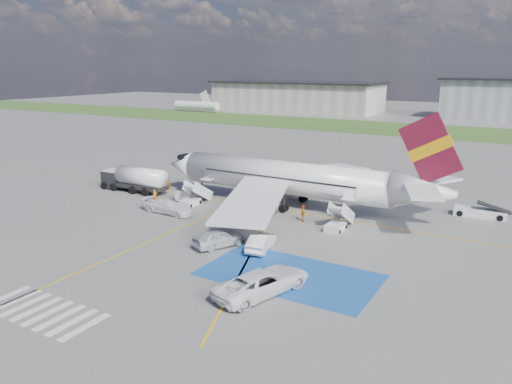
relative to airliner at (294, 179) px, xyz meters
The scene contains 21 objects.
ground 14.48m from the airliner, 96.14° to the right, with size 400.00×400.00×0.00m, color #60605E.
grass_strip 81.08m from the airliner, 91.06° to the left, with size 400.00×30.00×0.01m, color #2D4C1E.
taxiway_line_main 4.21m from the airliner, 126.97° to the right, with size 120.00×0.20×0.01m, color gold.
taxiway_line_cross 25.10m from the airliner, 105.17° to the right, with size 0.20×60.00×0.01m, color gold.
taxiway_line_diag 4.21m from the airliner, 126.97° to the right, with size 0.20×60.00×0.01m, color gold.
staging_box 20.19m from the airliner, 64.74° to the right, with size 14.00×8.00×0.01m, color #184A93.
crosswalk 32.35m from the airliner, 95.90° to the right, with size 9.00×4.00×0.01m.
terminal_west 129.04m from the airliner, 115.97° to the left, with size 60.00×22.00×10.00m, color #9E9588.
airliner is the anchor object (origin of this frame).
airstairs_fwd 12.52m from the airliner, 154.30° to the right, with size 1.90×5.20×3.60m.
airstairs_aft 9.59m from the airliner, 35.25° to the right, with size 1.90×5.20×3.60m.
fuel_tanker 21.97m from the airliner, 169.28° to the right, with size 9.79×2.95×3.32m.
gpu_cart 13.86m from the airliner, 159.80° to the right, with size 2.00×1.44×1.54m.
belt_loader 20.95m from the airliner, 19.39° to the left, with size 5.90×2.54×1.73m.
car_silver_a 15.77m from the airliner, 90.15° to the right, with size 1.98×4.92×1.68m, color silver.
car_silver_b 14.98m from the airliner, 75.36° to the right, with size 1.64×4.69×1.55m, color silver.
van_white_a 23.51m from the airliner, 69.35° to the right, with size 2.85×6.19×2.32m, color white.
van_white_b 14.93m from the airliner, 139.21° to the right, with size 2.03×4.99×1.95m, color white.
crew_fwd 17.06m from the airliner, 154.94° to the right, with size 0.61×0.40×1.67m, color orange.
crew_nose 18.95m from the airliner, behind, with size 0.93×0.73×1.92m, color orange.
crew_aft 6.18m from the airliner, 53.98° to the right, with size 1.04×0.43×1.78m, color orange.
Camera 1 is at (26.50, -37.25, 16.30)m, focal length 35.00 mm.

